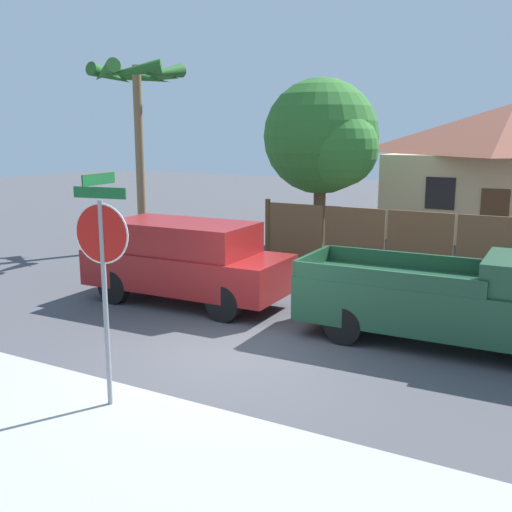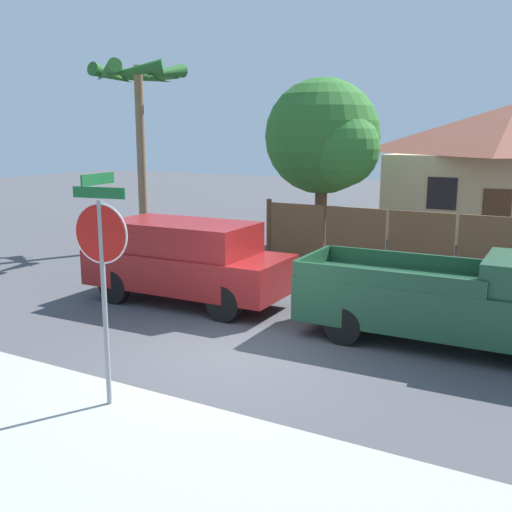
{
  "view_description": "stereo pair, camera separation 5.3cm",
  "coord_description": "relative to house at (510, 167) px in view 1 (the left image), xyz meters",
  "views": [
    {
      "loc": [
        5.1,
        -8.55,
        3.78
      ],
      "look_at": [
        -0.05,
        0.76,
        1.6
      ],
      "focal_mm": 42.0,
      "sensor_mm": 36.0,
      "label": 1
    },
    {
      "loc": [
        5.15,
        -8.53,
        3.78
      ],
      "look_at": [
        -0.05,
        0.76,
        1.6
      ],
      "focal_mm": 42.0,
      "sensor_mm": 36.0,
      "label": 2
    }
  ],
  "objects": [
    {
      "name": "orange_pickup",
      "position": [
        0.8,
        -13.84,
        -1.69
      ],
      "size": [
        5.35,
        2.0,
        1.73
      ],
      "rotation": [
        0.0,
        0.0,
        0.02
      ],
      "color": "#1E472D",
      "rests_on": "ground"
    },
    {
      "name": "palm_tree",
      "position": [
        -10.23,
        -9.2,
        2.61
      ],
      "size": [
        2.94,
        3.15,
        5.99
      ],
      "color": "brown",
      "rests_on": "ground"
    },
    {
      "name": "stop_sign",
      "position": [
        -3.03,
        -18.67,
        -0.34
      ],
      "size": [
        0.82,
        0.72,
        3.27
      ],
      "rotation": [
        0.0,
        0.0,
        0.16
      ],
      "color": "gray",
      "rests_on": "ground"
    },
    {
      "name": "house",
      "position": [
        0.0,
        0.0,
        0.0
      ],
      "size": [
        8.63,
        7.54,
        4.92
      ],
      "color": "beige",
      "rests_on": "ground"
    },
    {
      "name": "red_suv",
      "position": [
        -5.14,
        -13.85,
        -1.55
      ],
      "size": [
        4.7,
        1.98,
        1.85
      ],
      "rotation": [
        0.0,
        0.0,
        0.02
      ],
      "color": "maroon",
      "rests_on": "ground"
    },
    {
      "name": "sidewalk_strip",
      "position": [
        -2.48,
        -19.66,
        -2.54
      ],
      "size": [
        36.0,
        3.2,
        0.01
      ],
      "color": "#A3A39E",
      "rests_on": "ground"
    },
    {
      "name": "ground_plane",
      "position": [
        -2.48,
        -16.06,
        -2.55
      ],
      "size": [
        80.0,
        80.0,
        0.0
      ],
      "primitive_type": "plane",
      "color": "#47474C"
    },
    {
      "name": "wooden_fence",
      "position": [
        -0.41,
        -7.84,
        -1.72
      ],
      "size": [
        11.75,
        0.12,
        1.75
      ],
      "color": "brown",
      "rests_on": "ground"
    },
    {
      "name": "oak_tree",
      "position": [
        -5.01,
        -6.18,
        1.05
      ],
      "size": [
        3.95,
        3.76,
        5.58
      ],
      "color": "brown",
      "rests_on": "ground"
    }
  ]
}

